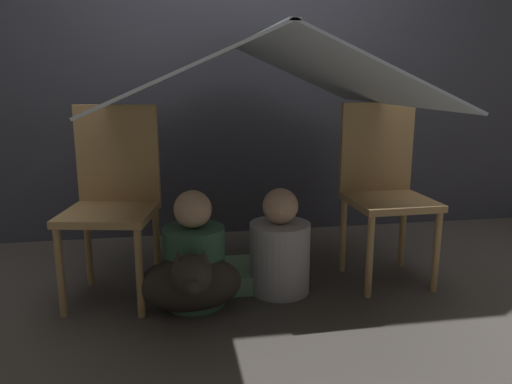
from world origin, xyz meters
TOP-DOWN VIEW (x-y plane):
  - ground_plane at (0.00, 0.00)m, footprint 8.80×8.80m
  - wall_back at (0.00, 1.21)m, footprint 7.00×0.05m
  - chair_left at (-0.72, 0.22)m, footprint 0.50×0.50m
  - chair_right at (0.74, 0.22)m, footprint 0.44×0.44m
  - sheet_canopy at (0.00, 0.13)m, footprint 1.48×1.56m
  - person_front at (-0.33, 0.03)m, footprint 0.31×0.31m
  - person_second at (0.12, 0.10)m, footprint 0.32×0.32m
  - dog at (-0.35, -0.09)m, footprint 0.49×0.43m
  - floor_cushion at (-0.18, 0.23)m, footprint 0.45×0.36m

SIDE VIEW (x-z plane):
  - ground_plane at x=0.00m, z-range 0.00..0.00m
  - floor_cushion at x=-0.18m, z-range 0.00..0.10m
  - dog at x=-0.35m, z-range -0.02..0.35m
  - person_second at x=0.12m, z-range -0.05..0.51m
  - person_front at x=-0.33m, z-range -0.05..0.53m
  - chair_left at x=-0.72m, z-range 0.05..1.03m
  - chair_right at x=0.74m, z-range 0.05..1.03m
  - sheet_canopy at x=0.00m, z-range 0.98..1.31m
  - wall_back at x=0.00m, z-range 0.00..2.50m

